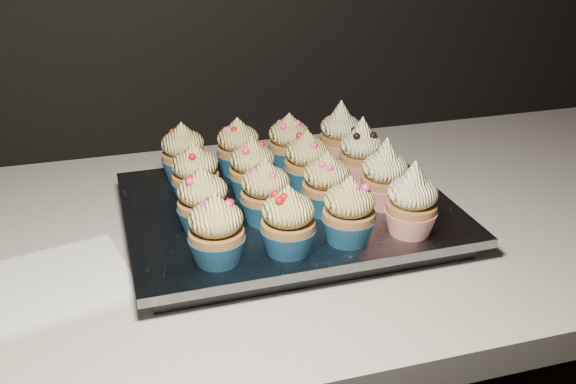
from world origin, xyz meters
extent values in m
cube|color=silver|center=(0.00, 1.70, 0.88)|extent=(2.44, 0.64, 0.04)
cube|color=white|center=(-0.15, 1.62, 0.90)|extent=(0.18, 0.18, 0.00)
cube|color=black|center=(0.14, 1.68, 0.91)|extent=(0.39, 0.30, 0.02)
cube|color=silver|center=(0.14, 1.68, 0.93)|extent=(0.43, 0.34, 0.01)
cone|color=navy|center=(0.02, 1.56, 0.95)|extent=(0.06, 0.06, 0.03)
ellipsoid|color=#DECC70|center=(0.02, 1.56, 0.99)|extent=(0.06, 0.06, 0.04)
cone|color=#DECC70|center=(0.02, 1.56, 1.01)|extent=(0.03, 0.03, 0.02)
cone|color=navy|center=(0.10, 1.56, 0.95)|extent=(0.06, 0.06, 0.03)
ellipsoid|color=#DECC70|center=(0.10, 1.56, 0.99)|extent=(0.06, 0.06, 0.04)
cone|color=#DECC70|center=(0.10, 1.56, 1.01)|extent=(0.03, 0.03, 0.02)
cone|color=navy|center=(0.18, 1.57, 0.95)|extent=(0.06, 0.06, 0.03)
ellipsoid|color=#DECC70|center=(0.18, 1.57, 0.99)|extent=(0.06, 0.06, 0.04)
cone|color=#DECC70|center=(0.18, 1.57, 1.01)|extent=(0.03, 0.03, 0.02)
cone|color=red|center=(0.26, 1.56, 0.95)|extent=(0.06, 0.06, 0.03)
ellipsoid|color=#FFF2B3|center=(0.26, 1.56, 0.99)|extent=(0.06, 0.06, 0.04)
cone|color=#FFF2B3|center=(0.26, 1.56, 1.02)|extent=(0.03, 0.03, 0.03)
cone|color=navy|center=(0.02, 1.64, 0.95)|extent=(0.06, 0.06, 0.03)
ellipsoid|color=#DECC70|center=(0.02, 1.64, 0.99)|extent=(0.06, 0.06, 0.04)
cone|color=#DECC70|center=(0.02, 1.64, 1.01)|extent=(0.03, 0.03, 0.02)
cone|color=navy|center=(0.10, 1.64, 0.95)|extent=(0.06, 0.06, 0.03)
ellipsoid|color=#DECC70|center=(0.10, 1.64, 0.99)|extent=(0.06, 0.06, 0.04)
cone|color=#DECC70|center=(0.10, 1.64, 1.01)|extent=(0.03, 0.03, 0.02)
cone|color=navy|center=(0.18, 1.64, 0.95)|extent=(0.06, 0.06, 0.03)
ellipsoid|color=#DECC70|center=(0.18, 1.64, 0.99)|extent=(0.06, 0.06, 0.04)
cone|color=#DECC70|center=(0.18, 1.64, 1.01)|extent=(0.03, 0.03, 0.02)
cone|color=red|center=(0.26, 1.64, 0.95)|extent=(0.06, 0.06, 0.03)
ellipsoid|color=#FFF2B3|center=(0.26, 1.64, 0.99)|extent=(0.06, 0.06, 0.04)
cone|color=#FFF2B3|center=(0.26, 1.64, 1.02)|extent=(0.03, 0.03, 0.03)
cone|color=navy|center=(0.02, 1.72, 0.95)|extent=(0.06, 0.06, 0.03)
ellipsoid|color=#DECC70|center=(0.02, 1.72, 0.99)|extent=(0.06, 0.06, 0.04)
cone|color=#DECC70|center=(0.02, 1.72, 1.01)|extent=(0.03, 0.03, 0.02)
cone|color=navy|center=(0.10, 1.72, 0.95)|extent=(0.06, 0.06, 0.03)
ellipsoid|color=#DECC70|center=(0.10, 1.72, 0.99)|extent=(0.06, 0.06, 0.04)
cone|color=#DECC70|center=(0.10, 1.72, 1.01)|extent=(0.03, 0.03, 0.02)
cone|color=navy|center=(0.18, 1.72, 0.95)|extent=(0.06, 0.06, 0.03)
ellipsoid|color=#DECC70|center=(0.18, 1.72, 0.99)|extent=(0.06, 0.06, 0.04)
cone|color=#DECC70|center=(0.18, 1.72, 1.01)|extent=(0.03, 0.03, 0.02)
cone|color=red|center=(0.26, 1.72, 0.95)|extent=(0.06, 0.06, 0.03)
ellipsoid|color=#FFF2B3|center=(0.26, 1.72, 0.99)|extent=(0.06, 0.06, 0.04)
cone|color=#FFF2B3|center=(0.26, 1.72, 1.02)|extent=(0.03, 0.03, 0.03)
cone|color=navy|center=(0.02, 1.80, 0.95)|extent=(0.06, 0.06, 0.03)
ellipsoid|color=#DECC70|center=(0.02, 1.80, 0.99)|extent=(0.06, 0.06, 0.04)
cone|color=#DECC70|center=(0.02, 1.80, 1.01)|extent=(0.03, 0.03, 0.02)
cone|color=navy|center=(0.10, 1.80, 0.95)|extent=(0.06, 0.06, 0.03)
ellipsoid|color=#DECC70|center=(0.10, 1.80, 0.99)|extent=(0.06, 0.06, 0.04)
cone|color=#DECC70|center=(0.10, 1.80, 1.01)|extent=(0.03, 0.03, 0.02)
cone|color=navy|center=(0.17, 1.80, 0.95)|extent=(0.06, 0.06, 0.03)
ellipsoid|color=#DECC70|center=(0.17, 1.80, 0.99)|extent=(0.06, 0.06, 0.04)
cone|color=#DECC70|center=(0.17, 1.80, 1.01)|extent=(0.03, 0.03, 0.02)
cone|color=red|center=(0.26, 1.80, 0.95)|extent=(0.06, 0.06, 0.03)
ellipsoid|color=#FFF2B3|center=(0.26, 1.80, 0.99)|extent=(0.06, 0.06, 0.04)
cone|color=#FFF2B3|center=(0.26, 1.80, 1.02)|extent=(0.03, 0.03, 0.03)
camera|label=1|loc=(-0.07, 0.95, 1.32)|focal=40.00mm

